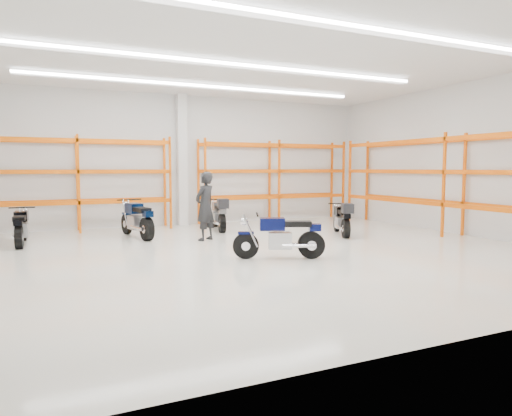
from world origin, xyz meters
name	(u,v)px	position (x,y,z in m)	size (l,w,h in m)	color
ground	(249,253)	(0.00, 0.00, 0.00)	(14.00, 14.00, 0.00)	beige
room_shell	(248,111)	(0.00, 0.03, 3.28)	(14.02, 12.02, 4.51)	silver
motorcycle_main	(283,238)	(0.43, -0.91, 0.47)	(1.92, 0.98, 0.99)	black
motorcycle_back_a	(21,228)	(-4.92, 3.41, 0.44)	(0.64, 1.93, 0.95)	black
motorcycle_back_b	(137,220)	(-1.95, 3.47, 0.50)	(0.77, 2.16, 1.07)	black
motorcycle_back_c	(219,215)	(0.68, 3.92, 0.51)	(0.77, 2.05, 1.06)	black
motorcycle_back_d	(342,219)	(3.60, 1.40, 0.48)	(0.99, 1.86, 1.00)	black
standing_man	(205,206)	(-0.33, 2.23, 0.94)	(0.69, 0.45, 1.89)	black
structural_column	(182,160)	(0.00, 5.82, 2.25)	(0.32, 0.32, 4.50)	white
pallet_racking_back_left	(78,174)	(-3.40, 5.48, 1.79)	(5.67, 0.87, 3.00)	#F65A15
pallet_racking_back_right	(274,173)	(3.40, 5.48, 1.79)	(5.67, 0.87, 3.00)	#F65A15
pallet_racking_side	(454,174)	(6.48, 0.00, 1.81)	(0.87, 9.07, 3.00)	#F65A15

